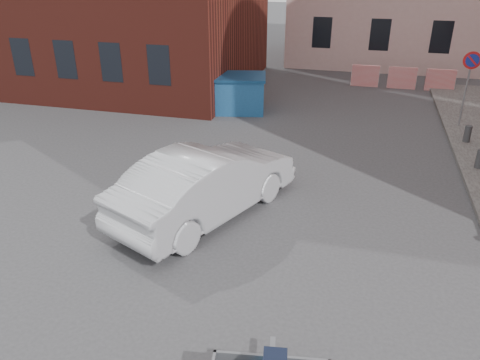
% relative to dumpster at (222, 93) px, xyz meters
% --- Properties ---
extents(ground, '(120.00, 120.00, 0.00)m').
position_rel_dumpster_xyz_m(ground, '(2.97, -9.40, -0.73)').
color(ground, '#38383A').
rests_on(ground, ground).
extents(no_parking_sign, '(0.60, 0.09, 2.65)m').
position_rel_dumpster_xyz_m(no_parking_sign, '(8.97, 0.08, 1.29)').
color(no_parking_sign, gray).
rests_on(no_parking_sign, sidewalk).
extents(barriers, '(4.70, 0.18, 1.00)m').
position_rel_dumpster_xyz_m(barriers, '(7.17, 5.60, -0.23)').
color(barriers, red).
rests_on(barriers, ground).
extents(dumpster, '(3.75, 2.47, 1.45)m').
position_rel_dumpster_xyz_m(dumpster, '(0.00, 0.00, 0.00)').
color(dumpster, '#1E5792').
rests_on(dumpster, ground).
extents(silver_car, '(3.64, 5.37, 1.67)m').
position_rel_dumpster_xyz_m(silver_car, '(2.15, -8.23, 0.11)').
color(silver_car, silver).
rests_on(silver_car, ground).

